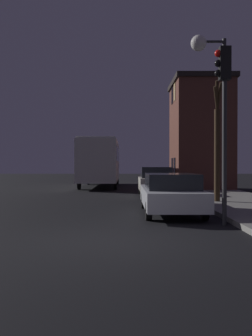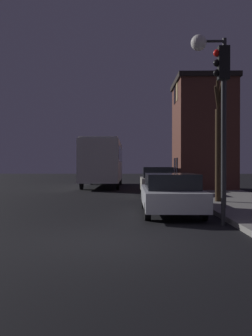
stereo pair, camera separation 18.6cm
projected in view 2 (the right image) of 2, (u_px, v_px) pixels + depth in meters
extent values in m
plane|color=black|center=(114.00, 240.00, 8.21)|extent=(120.00, 120.00, 0.00)
cube|color=brown|center=(203.00, 136.00, 24.48)|extent=(3.49, 4.74, 6.75)
cube|color=black|center=(203.00, 82.00, 24.45)|extent=(3.73, 4.98, 0.30)
cube|color=black|center=(177.00, 166.00, 23.91)|extent=(0.03, 0.70, 1.10)
cube|color=black|center=(175.00, 166.00, 25.14)|extent=(0.03, 0.70, 1.10)
cube|color=#E5C67F|center=(177.00, 92.00, 23.87)|extent=(0.03, 0.70, 1.10)
cube|color=black|center=(175.00, 96.00, 25.09)|extent=(0.03, 0.70, 1.10)
cylinder|color=#28282B|center=(224.00, 123.00, 13.05)|extent=(0.14, 0.14, 5.92)
cylinder|color=#28282B|center=(212.00, 41.00, 13.03)|extent=(0.90, 0.09, 0.09)
sphere|color=white|center=(199.00, 43.00, 13.04)|extent=(0.56, 0.56, 0.56)
cylinder|color=#28282B|center=(223.00, 153.00, 10.17)|extent=(0.12, 0.12, 3.97)
cube|color=black|center=(224.00, 63.00, 10.15)|extent=(0.30, 0.24, 0.90)
sphere|color=red|center=(217.00, 53.00, 10.15)|extent=(0.20, 0.20, 0.20)
sphere|color=black|center=(217.00, 63.00, 10.15)|extent=(0.20, 0.20, 0.20)
sphere|color=black|center=(217.00, 73.00, 10.15)|extent=(0.20, 0.20, 0.20)
cylinder|color=#382819|center=(218.00, 155.00, 15.33)|extent=(0.24, 0.24, 3.78)
cylinder|color=#382819|center=(218.00, 95.00, 15.03)|extent=(0.28, 0.67, 1.10)
cylinder|color=#382819|center=(217.00, 98.00, 14.94)|extent=(0.40, 0.84, 0.86)
cylinder|color=#382819|center=(220.00, 96.00, 15.05)|extent=(0.15, 0.61, 1.05)
cube|color=beige|center=(103.00, 161.00, 28.02)|extent=(2.60, 9.76, 2.84)
cube|color=black|center=(103.00, 155.00, 28.02)|extent=(2.62, 8.98, 1.02)
cube|color=#B2B2B2|center=(103.00, 142.00, 28.01)|extent=(2.47, 9.27, 0.12)
cylinder|color=black|center=(121.00, 179.00, 31.19)|extent=(0.18, 0.96, 0.96)
cylinder|color=black|center=(92.00, 179.00, 31.22)|extent=(0.18, 0.96, 0.96)
cylinder|color=black|center=(118.00, 182.00, 24.85)|extent=(0.18, 0.96, 0.96)
cylinder|color=black|center=(82.00, 182.00, 24.88)|extent=(0.18, 0.96, 0.96)
cube|color=#B7BABF|center=(170.00, 197.00, 12.66)|extent=(1.85, 4.80, 0.58)
cube|color=black|center=(171.00, 181.00, 12.41)|extent=(1.63, 2.50, 0.50)
cylinder|color=black|center=(188.00, 201.00, 14.21)|extent=(0.18, 0.56, 0.56)
cylinder|color=black|center=(144.00, 201.00, 14.23)|extent=(0.18, 0.56, 0.56)
cylinder|color=black|center=(204.00, 211.00, 11.09)|extent=(0.18, 0.56, 0.56)
cylinder|color=black|center=(148.00, 211.00, 11.11)|extent=(0.18, 0.56, 0.56)
cube|color=beige|center=(157.00, 184.00, 19.80)|extent=(1.70, 3.88, 0.66)
cube|color=black|center=(157.00, 172.00, 19.60)|extent=(1.50, 2.02, 0.56)
cylinder|color=black|center=(169.00, 188.00, 21.05)|extent=(0.18, 0.65, 0.65)
cylinder|color=black|center=(142.00, 188.00, 21.08)|extent=(0.18, 0.65, 0.65)
cylinder|color=black|center=(174.00, 192.00, 18.53)|extent=(0.18, 0.65, 0.65)
cylinder|color=black|center=(143.00, 192.00, 18.55)|extent=(0.18, 0.65, 0.65)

